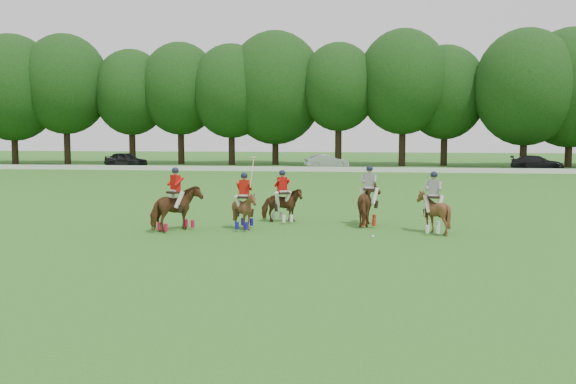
# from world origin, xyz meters

# --- Properties ---
(ground) EXTENTS (180.00, 180.00, 0.00)m
(ground) POSITION_xyz_m (0.00, 0.00, 0.00)
(ground) COLOR #27641C
(ground) RESTS_ON ground
(tree_line) EXTENTS (117.98, 14.32, 14.75)m
(tree_line) POSITION_xyz_m (0.26, 48.05, 8.23)
(tree_line) COLOR black
(tree_line) RESTS_ON ground
(boundary_rail) EXTENTS (120.00, 0.10, 0.44)m
(boundary_rail) POSITION_xyz_m (0.00, 38.00, 0.22)
(boundary_rail) COLOR white
(boundary_rail) RESTS_ON ground
(car_left) EXTENTS (4.84, 3.07, 1.54)m
(car_left) POSITION_xyz_m (-21.30, 42.50, 0.77)
(car_left) COLOR black
(car_left) RESTS_ON ground
(car_mid) EXTENTS (4.43, 2.79, 1.38)m
(car_mid) POSITION_xyz_m (-0.89, 42.50, 0.69)
(car_mid) COLOR #ABABB1
(car_mid) RESTS_ON ground
(car_right) EXTENTS (5.10, 2.98, 1.39)m
(car_right) POSITION_xyz_m (18.84, 42.50, 0.69)
(car_right) COLOR black
(car_right) RESTS_ON ground
(polo_red_a) EXTENTS (1.90, 2.13, 2.37)m
(polo_red_a) POSITION_xyz_m (-3.76, 3.03, 0.86)
(polo_red_a) COLOR #4D2F14
(polo_red_a) RESTS_ON ground
(polo_red_b) EXTENTS (1.81, 1.75, 2.13)m
(polo_red_b) POSITION_xyz_m (-0.14, 5.77, 0.74)
(polo_red_b) COLOR #4D2F14
(polo_red_b) RESTS_ON ground
(polo_red_c) EXTENTS (1.17, 1.31, 2.71)m
(polo_red_c) POSITION_xyz_m (-1.30, 3.67, 0.76)
(polo_red_c) COLOR #4D2F14
(polo_red_c) RESTS_ON ground
(polo_stripe_a) EXTENTS (1.23, 1.99, 2.37)m
(polo_stripe_a) POSITION_xyz_m (3.37, 5.31, 0.86)
(polo_stripe_a) COLOR #4D2F14
(polo_stripe_a) RESTS_ON ground
(polo_stripe_b) EXTENTS (1.38, 1.52, 2.26)m
(polo_stripe_b) POSITION_xyz_m (5.70, 3.74, 0.81)
(polo_stripe_b) COLOR #4D2F14
(polo_stripe_b) RESTS_ON ground
(polo_ball) EXTENTS (0.09, 0.09, 0.09)m
(polo_ball) POSITION_xyz_m (3.53, 2.45, 0.04)
(polo_ball) COLOR white
(polo_ball) RESTS_ON ground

